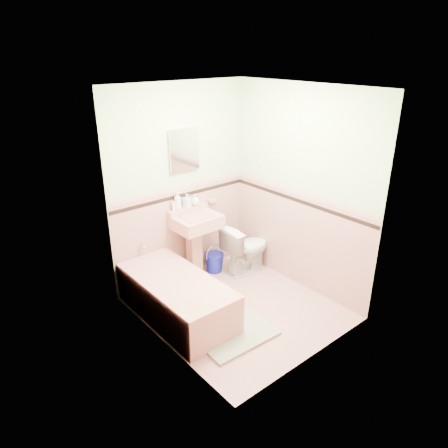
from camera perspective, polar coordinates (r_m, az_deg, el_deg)
floor at (r=5.04m, az=1.86°, el=-11.39°), size 2.20×2.20×0.00m
ceiling at (r=4.17m, az=2.31°, el=18.23°), size 2.20×2.20×0.00m
wall_back at (r=5.28m, az=-5.94°, el=5.29°), size 2.50×0.00×2.50m
wall_front at (r=3.77m, az=13.24°, el=-2.69°), size 2.50×0.00×2.50m
wall_left at (r=3.91m, az=-8.97°, el=-1.41°), size 0.00×2.50×2.50m
wall_right at (r=5.14m, az=10.45°, el=4.53°), size 0.00×2.50×2.50m
wainscot_back at (r=5.50m, az=-5.60°, el=-1.20°), size 2.00×0.00×2.00m
wainscot_front at (r=4.10m, az=12.28°, el=-10.85°), size 2.00×0.00×2.00m
wainscot_left at (r=4.22m, az=-8.28°, el=-9.42°), size 0.00×2.20×2.20m
wainscot_right at (r=5.37m, az=9.87°, el=-2.09°), size 0.00×2.20×2.20m
accent_back at (r=5.30m, az=-5.77°, el=3.91°), size 2.00×0.00×2.00m
accent_front at (r=3.84m, az=12.86°, el=-4.35°), size 2.00×0.00×2.00m
accent_left at (r=3.97m, az=-8.63°, el=-3.05°), size 0.00×2.20×2.20m
accent_right at (r=5.16m, az=10.22°, el=3.12°), size 0.00×2.20×2.20m
cap_back at (r=5.27m, az=-5.82°, el=4.93°), size 2.00×0.00×2.00m
cap_front at (r=3.80m, az=12.99°, el=-3.00°), size 2.00×0.00×2.00m
cap_left at (r=3.93m, az=-8.72°, el=-1.74°), size 0.00×2.20×2.20m
cap_right at (r=5.13m, az=10.29°, el=4.17°), size 0.00×2.20×2.20m
bathtub at (r=4.82m, az=-6.48°, el=-10.13°), size 0.70×1.50×0.45m
tub_faucet at (r=5.17m, az=-11.13°, el=-2.86°), size 0.04×0.12×0.04m
sink at (r=5.42m, az=-3.73°, el=-3.27°), size 0.57×0.48×0.90m
sink_faucet at (r=5.32m, az=-4.76°, el=2.07°), size 0.02×0.02×0.10m
medicine_cabinet at (r=5.16m, az=-5.49°, el=10.09°), size 0.41×0.04×0.51m
soap_dish at (r=5.60m, az=-1.61°, el=3.23°), size 0.11×0.07×0.04m
soap_bottle_left at (r=5.23m, az=-6.38°, el=3.16°), size 0.11×0.11×0.24m
soap_bottle_mid at (r=5.31m, az=-5.11°, el=3.20°), size 0.10×0.10×0.18m
soap_bottle_right at (r=5.39m, az=-4.01°, el=3.34°), size 0.13×0.13×0.15m
tube at (r=5.22m, az=-6.93°, el=2.39°), size 0.04×0.04×0.12m
toilet at (r=5.65m, az=3.05°, el=-3.33°), size 0.67×0.39×0.68m
bucket at (r=5.73m, az=-1.34°, el=-5.28°), size 0.30×0.30×0.26m
bath_mat at (r=4.60m, az=1.59°, el=-14.94°), size 0.85×0.59×0.03m
shoe at (r=4.67m, az=1.70°, el=-13.67°), size 0.15×0.09×0.05m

